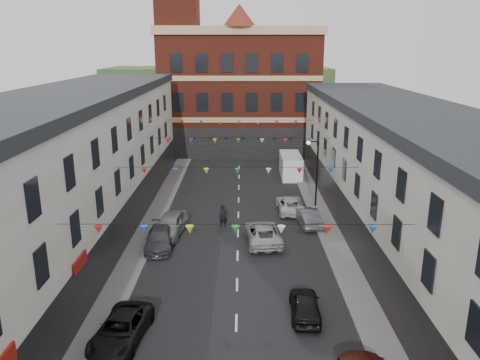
{
  "coord_description": "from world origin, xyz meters",
  "views": [
    {
      "loc": [
        0.25,
        -25.04,
        13.66
      ],
      "look_at": [
        0.15,
        8.72,
        4.0
      ],
      "focal_mm": 35.0,
      "sensor_mm": 36.0,
      "label": 1
    }
  ],
  "objects_px": {
    "car_left_e": "(170,225)",
    "car_right_d": "(305,305)",
    "pedestrian": "(223,216)",
    "moving_car": "(263,233)",
    "white_van": "(291,166)",
    "car_right_f": "(290,204)",
    "car_left_c": "(121,329)",
    "car_right_e": "(307,216)",
    "car_left_d": "(160,239)",
    "street_lamp": "(314,164)"
  },
  "relations": [
    {
      "from": "car_left_e",
      "to": "car_right_d",
      "type": "distance_m",
      "value": 14.0
    },
    {
      "from": "car_left_e",
      "to": "pedestrian",
      "type": "distance_m",
      "value": 4.23
    },
    {
      "from": "moving_car",
      "to": "white_van",
      "type": "xyz_separation_m",
      "value": [
        3.8,
        17.87,
        0.5
      ]
    },
    {
      "from": "car_right_f",
      "to": "moving_car",
      "type": "distance_m",
      "value": 7.02
    },
    {
      "from": "car_left_e",
      "to": "car_left_c",
      "type": "bearing_deg",
      "value": -83.95
    },
    {
      "from": "car_left_e",
      "to": "car_right_f",
      "type": "relative_size",
      "value": 1.04
    },
    {
      "from": "car_right_e",
      "to": "moving_car",
      "type": "height_order",
      "value": "moving_car"
    },
    {
      "from": "car_left_d",
      "to": "car_right_d",
      "type": "relative_size",
      "value": 1.2
    },
    {
      "from": "street_lamp",
      "to": "moving_car",
      "type": "height_order",
      "value": "street_lamp"
    },
    {
      "from": "street_lamp",
      "to": "car_left_c",
      "type": "relative_size",
      "value": 1.31
    },
    {
      "from": "car_right_d",
      "to": "pedestrian",
      "type": "xyz_separation_m",
      "value": [
        -4.76,
        12.52,
        0.28
      ]
    },
    {
      "from": "car_right_f",
      "to": "car_right_e",
      "type": "bearing_deg",
      "value": 107.8
    },
    {
      "from": "car_left_d",
      "to": "pedestrian",
      "type": "relative_size",
      "value": 2.47
    },
    {
      "from": "car_left_c",
      "to": "car_left_d",
      "type": "xyz_separation_m",
      "value": [
        0.0,
        10.94,
        0.03
      ]
    },
    {
      "from": "car_left_c",
      "to": "car_left_d",
      "type": "distance_m",
      "value": 10.94
    },
    {
      "from": "car_right_e",
      "to": "car_right_f",
      "type": "bearing_deg",
      "value": -77.36
    },
    {
      "from": "car_left_e",
      "to": "car_right_f",
      "type": "height_order",
      "value": "car_left_e"
    },
    {
      "from": "car_right_e",
      "to": "car_left_d",
      "type": "bearing_deg",
      "value": 15.0
    },
    {
      "from": "white_van",
      "to": "car_left_e",
      "type": "bearing_deg",
      "value": -122.49
    },
    {
      "from": "car_left_d",
      "to": "moving_car",
      "type": "height_order",
      "value": "moving_car"
    },
    {
      "from": "street_lamp",
      "to": "car_right_d",
      "type": "bearing_deg",
      "value": -99.65
    },
    {
      "from": "street_lamp",
      "to": "car_left_c",
      "type": "height_order",
      "value": "street_lamp"
    },
    {
      "from": "car_left_e",
      "to": "pedestrian",
      "type": "bearing_deg",
      "value": 29.39
    },
    {
      "from": "car_left_e",
      "to": "car_right_f",
      "type": "bearing_deg",
      "value": 36.59
    },
    {
      "from": "car_left_c",
      "to": "pedestrian",
      "type": "distance_m",
      "value": 15.34
    },
    {
      "from": "car_left_d",
      "to": "pedestrian",
      "type": "distance_m",
      "value": 5.75
    },
    {
      "from": "car_left_e",
      "to": "pedestrian",
      "type": "height_order",
      "value": "pedestrian"
    },
    {
      "from": "street_lamp",
      "to": "pedestrian",
      "type": "bearing_deg",
      "value": -147.93
    },
    {
      "from": "street_lamp",
      "to": "car_right_d",
      "type": "relative_size",
      "value": 1.59
    },
    {
      "from": "car_right_e",
      "to": "white_van",
      "type": "height_order",
      "value": "white_van"
    },
    {
      "from": "moving_car",
      "to": "white_van",
      "type": "relative_size",
      "value": 0.94
    },
    {
      "from": "car_left_e",
      "to": "moving_car",
      "type": "relative_size",
      "value": 0.94
    },
    {
      "from": "car_right_d",
      "to": "car_right_e",
      "type": "bearing_deg",
      "value": -95.43
    },
    {
      "from": "white_van",
      "to": "pedestrian",
      "type": "distance_m",
      "value": 16.48
    },
    {
      "from": "car_left_c",
      "to": "white_van",
      "type": "xyz_separation_m",
      "value": [
        11.1,
        29.74,
        0.57
      ]
    },
    {
      "from": "car_right_d",
      "to": "pedestrian",
      "type": "bearing_deg",
      "value": -66.39
    },
    {
      "from": "car_left_c",
      "to": "white_van",
      "type": "height_order",
      "value": "white_van"
    },
    {
      "from": "car_left_e",
      "to": "white_van",
      "type": "height_order",
      "value": "white_van"
    },
    {
      "from": "car_right_d",
      "to": "car_right_f",
      "type": "distance_m",
      "value": 16.21
    },
    {
      "from": "car_left_c",
      "to": "car_right_f",
      "type": "xyz_separation_m",
      "value": [
        9.93,
        18.38,
        0.01
      ]
    },
    {
      "from": "moving_car",
      "to": "white_van",
      "type": "distance_m",
      "value": 18.28
    },
    {
      "from": "car_right_f",
      "to": "pedestrian",
      "type": "height_order",
      "value": "pedestrian"
    },
    {
      "from": "white_van",
      "to": "pedestrian",
      "type": "xyz_separation_m",
      "value": [
        -6.76,
        -15.03,
        -0.29
      ]
    },
    {
      "from": "pedestrian",
      "to": "moving_car",
      "type": "bearing_deg",
      "value": -57.78
    },
    {
      "from": "street_lamp",
      "to": "white_van",
      "type": "bearing_deg",
      "value": 95.33
    },
    {
      "from": "car_left_c",
      "to": "white_van",
      "type": "distance_m",
      "value": 31.75
    },
    {
      "from": "street_lamp",
      "to": "car_right_e",
      "type": "bearing_deg",
      "value": -103.99
    },
    {
      "from": "street_lamp",
      "to": "car_left_d",
      "type": "bearing_deg",
      "value": -144.48
    },
    {
      "from": "car_right_f",
      "to": "white_van",
      "type": "bearing_deg",
      "value": -97.47
    },
    {
      "from": "car_right_e",
      "to": "white_van",
      "type": "relative_size",
      "value": 0.77
    }
  ]
}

